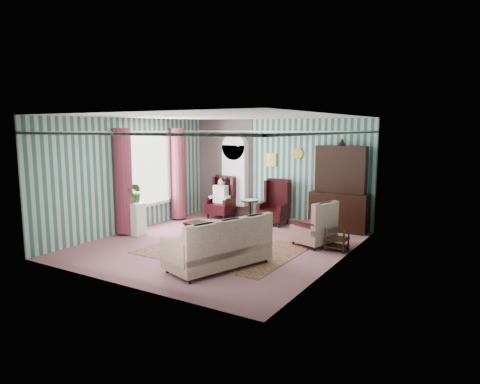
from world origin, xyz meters
The scene contains 17 objects.
floor centered at (0.00, 0.00, 0.00)m, with size 6.00×6.00×0.00m, color #8A5058.
room_shell centered at (-0.62, 0.18, 2.01)m, with size 5.53×6.02×2.91m.
bookcase centered at (-1.35, 2.84, 1.12)m, with size 0.80×0.28×2.24m, color silver.
dresser_hutch centered at (1.90, 2.72, 1.18)m, with size 1.50×0.56×2.36m, color black.
wingback_left centered at (-1.60, 2.45, 0.62)m, with size 0.76×0.80×1.25m, color black.
wingback_right centered at (0.15, 2.45, 0.62)m, with size 0.76×0.80×1.25m, color black.
seated_woman centered at (-1.60, 2.45, 0.59)m, with size 0.44×0.40×1.18m, color white, non-canonical shape.
round_side_table centered at (-0.70, 2.60, 0.30)m, with size 0.50×0.50×0.60m, color black.
nest_table centered at (2.47, 0.90, 0.27)m, with size 0.45×0.38×0.54m, color black.
plant_stand centered at (-2.40, -0.30, 0.40)m, with size 0.55×0.35×0.80m, color silver.
rug centered at (0.30, -0.30, 0.01)m, with size 3.20×2.60×0.01m, color #4E1B1A.
sofa centered at (0.90, -1.38, 0.54)m, with size 2.04×1.04×1.08m, color beige.
floral_armchair centered at (1.88, 1.03, 0.48)m, with size 0.86×0.75×0.96m, color #C4B398.
coffee_table centered at (-0.51, 0.05, 0.21)m, with size 0.91×0.46×0.42m, color black.
potted_plant_a centered at (-2.43, -0.39, 1.00)m, with size 0.35×0.31×0.39m, color #29581B.
potted_plant_b centered at (-2.39, -0.16, 1.03)m, with size 0.26×0.21×0.47m, color #23561B.
potted_plant_c centered at (-2.48, -0.29, 1.02)m, with size 0.24×0.24×0.44m, color #264D18.
Camera 1 is at (5.34, -7.91, 2.64)m, focal length 32.00 mm.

